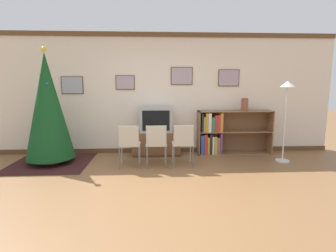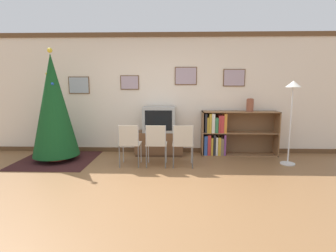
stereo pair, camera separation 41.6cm
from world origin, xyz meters
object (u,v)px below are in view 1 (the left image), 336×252
at_px(standing_lamp, 287,100).
at_px(christmas_tree, 48,107).
at_px(folding_chair_left, 129,143).
at_px(bookshelf, 221,133).
at_px(vase, 245,104).
at_px(tv_console, 156,143).
at_px(folding_chair_center, 156,143).
at_px(folding_chair_right, 183,143).
at_px(television, 156,119).

bearing_deg(standing_lamp, christmas_tree, 178.21).
xyz_separation_m(folding_chair_left, bookshelf, (1.99, 0.92, 0.01)).
relative_size(christmas_tree, vase, 7.95).
bearing_deg(bookshelf, vase, -4.83).
height_order(tv_console, bookshelf, bookshelf).
bearing_deg(folding_chair_left, standing_lamp, 4.45).
distance_m(tv_console, folding_chair_center, 0.90).
bearing_deg(bookshelf, folding_chair_center, -148.00).
height_order(christmas_tree, tv_console, christmas_tree).
bearing_deg(folding_chair_right, television, 120.18).
bearing_deg(bookshelf, folding_chair_right, -136.36).
bearing_deg(standing_lamp, folding_chair_center, -174.68).
xyz_separation_m(folding_chair_left, vase, (2.49, 0.88, 0.66)).
distance_m(folding_chair_left, folding_chair_right, 1.02).
relative_size(christmas_tree, folding_chair_left, 2.77).
distance_m(tv_console, folding_chair_right, 1.04).
bearing_deg(folding_chair_left, tv_console, 59.89).
xyz_separation_m(tv_console, standing_lamp, (2.60, -0.64, 0.99)).
xyz_separation_m(folding_chair_center, folding_chair_right, (0.51, 0.00, 0.00)).
distance_m(christmas_tree, folding_chair_right, 2.74).
height_order(folding_chair_left, folding_chair_right, same).
xyz_separation_m(tv_console, folding_chair_right, (0.51, -0.88, 0.21)).
height_order(tv_console, standing_lamp, standing_lamp).
distance_m(christmas_tree, standing_lamp, 4.72).
bearing_deg(folding_chair_right, standing_lamp, 6.61).
distance_m(tv_console, television, 0.54).
bearing_deg(television, folding_chair_left, -120.18).
distance_m(folding_chair_center, vase, 2.26).
bearing_deg(folding_chair_center, bookshelf, 32.00).
bearing_deg(christmas_tree, tv_console, 13.01).
bearing_deg(folding_chair_right, folding_chair_center, 180.00).
bearing_deg(folding_chair_right, christmas_tree, 171.58).
distance_m(tv_console, bookshelf, 1.49).
relative_size(folding_chair_center, standing_lamp, 0.50).
relative_size(folding_chair_center, bookshelf, 0.49).
relative_size(christmas_tree, standing_lamp, 1.39).
height_order(vase, standing_lamp, standing_lamp).
height_order(tv_console, vase, vase).
relative_size(christmas_tree, bookshelf, 1.36).
distance_m(bookshelf, vase, 0.82).
bearing_deg(vase, television, -179.85).
xyz_separation_m(christmas_tree, bookshelf, (3.60, 0.53, -0.65)).
distance_m(tv_console, standing_lamp, 2.85).
bearing_deg(vase, folding_chair_left, -160.49).
height_order(christmas_tree, folding_chair_left, christmas_tree).
bearing_deg(folding_chair_center, folding_chair_right, 0.00).
height_order(folding_chair_left, standing_lamp, standing_lamp).
xyz_separation_m(folding_chair_left, folding_chair_center, (0.51, 0.00, 0.00)).
xyz_separation_m(vase, standing_lamp, (0.62, -0.64, 0.13)).
xyz_separation_m(tv_console, folding_chair_left, (-0.51, -0.88, 0.21)).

